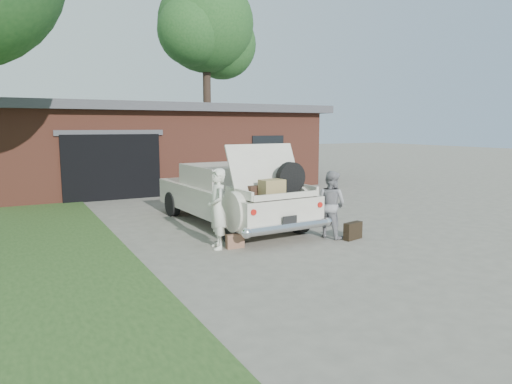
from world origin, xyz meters
name	(u,v)px	position (x,y,z in m)	size (l,w,h in m)	color
ground	(270,250)	(0.00, 0.00, 0.00)	(90.00, 90.00, 0.00)	gray
house	(155,145)	(0.98, 11.47, 1.67)	(12.80, 7.80, 3.30)	brown
tree_right	(207,31)	(5.54, 16.57, 7.67)	(6.02, 5.23, 10.64)	#38281E
sedan	(231,194)	(0.36, 2.60, 0.77)	(2.27, 5.30, 2.07)	beige
woman_left	(217,209)	(-0.88, 0.61, 0.82)	(0.59, 0.39, 1.63)	silver
woman_right	(331,204)	(1.71, 0.28, 0.74)	(0.72, 0.56, 1.49)	gray
suitcase_left	(235,241)	(-0.56, 0.46, 0.14)	(0.37, 0.12, 0.29)	brown
suitcase_right	(353,231)	(2.03, -0.11, 0.19)	(0.49, 0.16, 0.38)	black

